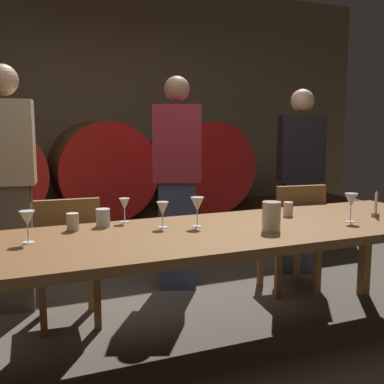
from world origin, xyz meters
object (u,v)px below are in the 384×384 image
Objects in this scene: wine_glass_far_right at (351,201)px; cup_center at (103,218)px; wine_barrel_center at (100,169)px; chair_left at (68,256)px; guest_left at (8,187)px; cup_right at (288,209)px; pitcher at (271,217)px; wine_glass_left at (124,205)px; wine_glass_center at (163,209)px; wine_barrel_right at (197,165)px; chair_right at (293,233)px; wine_glass_right at (197,205)px; wine_glass_far_left at (27,219)px; candle_center at (376,210)px; guest_center at (177,182)px; dining_table at (237,237)px; guest_right at (300,180)px; cup_left at (73,222)px.

wine_glass_far_right reaches higher than cup_center.
wine_barrel_center reaches higher than chair_left.
guest_left reaches higher than cup_right.
guest_left is 1.89m from pitcher.
wine_glass_left is 0.84× the size of wine_glass_far_right.
wine_glass_center is 1.46× the size of cup_center.
wine_barrel_right is 1.80m from chair_right.
wine_glass_right is 0.56m from cup_center.
wine_glass_far_left is (-1.96, -2.31, -0.02)m from wine_barrel_right.
candle_center is at bearing -9.82° from wine_glass_center.
guest_left is 1.46m from wine_glass_right.
wine_glass_far_right is (1.59, -0.83, 0.39)m from chair_left.
wine_barrel_right is at bearing 88.03° from wine_glass_far_right.
chair_right is 1.50m from wine_glass_left.
guest_center is at bearing 40.55° from wine_glass_far_left.
wine_glass_far_left is (-0.87, -2.31, -0.02)m from wine_barrel_center.
wine_glass_center is at bearing 164.48° from wine_glass_right.
candle_center is at bearing -4.57° from wine_glass_far_left.
wine_barrel_center reaches higher than dining_table.
guest_right is (0.37, 0.45, 0.35)m from chair_right.
cup_center is at bearing -101.88° from wine_barrel_center.
guest_center is 1.61m from wine_glass_far_left.
wine_glass_right is at bearing 34.85° from chair_right.
cup_right is at bearing -7.74° from cup_center.
wine_barrel_right is 10.36× the size of cup_right.
wine_glass_left reaches higher than cup_center.
guest_center is 1.04× the size of guest_right.
wine_glass_left is at bearing 138.89° from guest_left.
wine_glass_far_right is 1.93× the size of cup_right.
dining_table is at bearing 176.06° from candle_center.
wine_barrel_center is at bearing 86.87° from wine_glass_center.
wine_glass_center is at bearing 137.82° from guest_left.
wine_barrel_center reaches higher than wine_glass_right.
guest_left reaches higher than cup_center.
chair_left reaches higher than cup_left.
pitcher is 1.61× the size of cup_center.
wine_glass_far_left is (-0.28, -0.59, 0.38)m from chair_left.
guest_center is 9.58× the size of wine_glass_far_right.
wine_glass_right is at bearing 143.33° from chair_left.
wine_barrel_right is at bearing 51.18° from cup_left.
chair_left is 5.31× the size of wine_glass_far_left.
wine_barrel_center is at bearing -19.24° from guest_right.
guest_center reaches higher than wine_glass_left.
guest_right is 15.68× the size of cup_center.
cup_center reaches higher than dining_table.
candle_center is (0.98, -0.07, 0.11)m from dining_table.
chair_right is at bearing 11.53° from cup_center.
dining_table is 1.65× the size of guest_left.
wine_barrel_center is 6.41× the size of wine_glass_left.
cup_right is at bearing 20.65° from dining_table.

